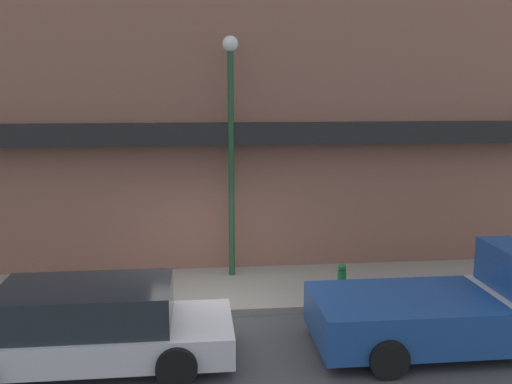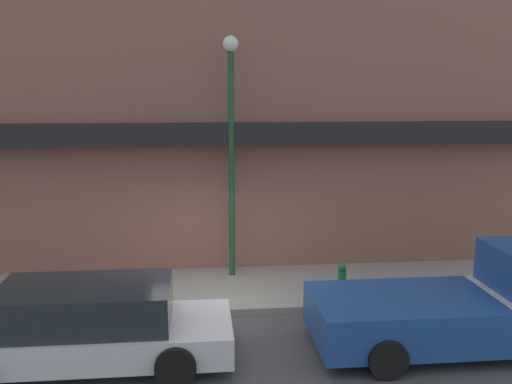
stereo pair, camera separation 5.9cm
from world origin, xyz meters
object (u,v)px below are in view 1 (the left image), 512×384
(pickup_truck, at_px, (480,304))
(street_lamp, at_px, (231,129))
(parked_car, at_px, (87,326))
(fire_hydrant, at_px, (342,278))

(pickup_truck, bearing_deg, street_lamp, 135.37)
(pickup_truck, bearing_deg, parked_car, 178.69)
(parked_car, xyz_separation_m, street_lamp, (2.66, 3.93, 2.96))
(pickup_truck, xyz_separation_m, parked_car, (-6.83, 0.00, -0.10))
(street_lamp, bearing_deg, pickup_truck, -43.32)
(parked_car, height_order, fire_hydrant, parked_car)
(parked_car, xyz_separation_m, fire_hydrant, (4.96, 2.46, -0.18))
(pickup_truck, distance_m, parked_car, 6.83)
(pickup_truck, distance_m, fire_hydrant, 3.10)
(street_lamp, bearing_deg, fire_hydrant, -32.68)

